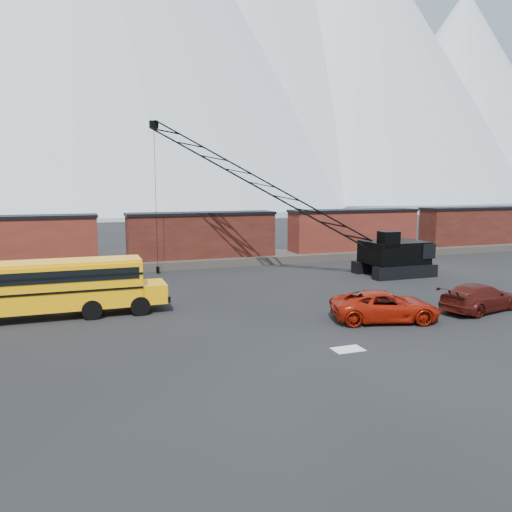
{
  "coord_description": "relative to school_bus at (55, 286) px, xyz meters",
  "views": [
    {
      "loc": [
        -10.67,
        -23.01,
        7.36
      ],
      "look_at": [
        -0.45,
        5.73,
        3.0
      ],
      "focal_mm": 35.0,
      "sensor_mm": 36.0,
      "label": 1
    }
  ],
  "objects": [
    {
      "name": "ground",
      "position": [
        12.07,
        -6.33,
        -1.79
      ],
      "size": [
        160.0,
        160.0,
        0.0
      ],
      "primitive_type": "plane",
      "color": "black",
      "rests_on": "ground"
    },
    {
      "name": "mountain_ridge",
      "position": [
        18.27,
        276.45,
        90.78
      ],
      "size": [
        800.0,
        340.0,
        240.0
      ],
      "color": "silver",
      "rests_on": "ground"
    },
    {
      "name": "gravel_berm",
      "position": [
        12.07,
        15.67,
        -1.44
      ],
      "size": [
        120.0,
        5.0,
        0.7
      ],
      "primitive_type": "cube",
      "color": "#4B443E",
      "rests_on": "ground"
    },
    {
      "name": "boxcar_west_near",
      "position": [
        -3.93,
        15.67,
        0.97
      ],
      "size": [
        13.7,
        3.1,
        4.17
      ],
      "color": "#4D1A16",
      "rests_on": "gravel_berm"
    },
    {
      "name": "boxcar_mid",
      "position": [
        12.07,
        15.67,
        0.97
      ],
      "size": [
        13.7,
        3.1,
        4.17
      ],
      "color": "#4F1D16",
      "rests_on": "gravel_berm"
    },
    {
      "name": "boxcar_east_near",
      "position": [
        28.07,
        15.67,
        0.97
      ],
      "size": [
        13.7,
        3.1,
        4.17
      ],
      "color": "#4D1A16",
      "rests_on": "gravel_berm"
    },
    {
      "name": "boxcar_east_far",
      "position": [
        44.07,
        15.67,
        0.97
      ],
      "size": [
        13.7,
        3.1,
        4.17
      ],
      "color": "#4F1D16",
      "rests_on": "gravel_berm"
    },
    {
      "name": "snow_patch",
      "position": [
        12.57,
        -10.33,
        -1.78
      ],
      "size": [
        1.4,
        0.9,
        0.02
      ],
      "primitive_type": "cube",
      "color": "silver",
      "rests_on": "ground"
    },
    {
      "name": "school_bus",
      "position": [
        0.0,
        0.0,
        0.0
      ],
      "size": [
        11.65,
        2.65,
        3.19
      ],
      "color": "#FFA505",
      "rests_on": "ground"
    },
    {
      "name": "red_pickup",
      "position": [
        16.91,
        -6.75,
        -0.98
      ],
      "size": [
        6.39,
        4.2,
        1.63
      ],
      "primitive_type": "imported",
      "rotation": [
        0.0,
        0.0,
        1.3
      ],
      "color": "#9A1607",
      "rests_on": "ground"
    },
    {
      "name": "maroon_suv",
      "position": [
        23.4,
        -6.78,
        -0.99
      ],
      "size": [
        5.94,
        3.47,
        1.62
      ],
      "primitive_type": "imported",
      "rotation": [
        0.0,
        0.0,
        1.8
      ],
      "color": "#400F0B",
      "rests_on": "ground"
    },
    {
      "name": "crawler_crane",
      "position": [
        15.81,
        8.56,
        5.38
      ],
      "size": [
        21.52,
        9.54,
        12.64
      ],
      "color": "black",
      "rests_on": "ground"
    }
  ]
}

